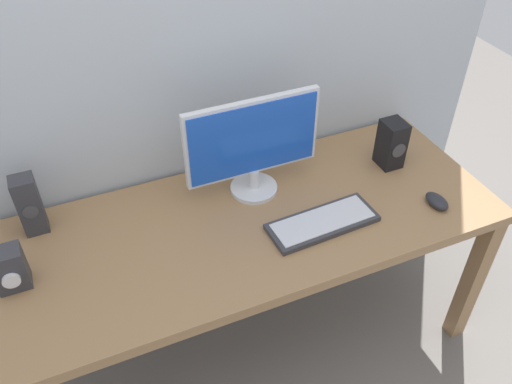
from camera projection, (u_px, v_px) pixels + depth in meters
name	position (u px, v px, depth m)	size (l,w,h in m)	color
ground_plane	(251.00, 340.00, 2.27)	(6.00, 6.00, 0.00)	slate
desk	(250.00, 237.00, 1.87)	(1.74, 0.68, 0.70)	#936D47
monitor	(253.00, 144.00, 1.82)	(0.48, 0.17, 0.37)	silver
keyboard_primary	(322.00, 222.00, 1.79)	(0.38, 0.16, 0.02)	#333338
mouse	(437.00, 201.00, 1.86)	(0.06, 0.10, 0.03)	#232328
speaker_right	(391.00, 144.00, 2.00)	(0.08, 0.10, 0.19)	black
speaker_left	(29.00, 205.00, 1.71)	(0.07, 0.07, 0.22)	#333338
audio_controller	(10.00, 269.00, 1.55)	(0.09, 0.09, 0.14)	#333338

